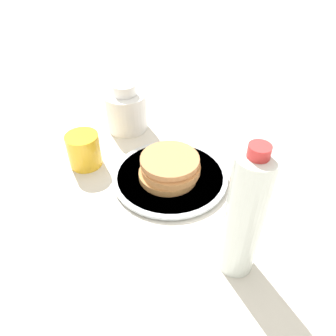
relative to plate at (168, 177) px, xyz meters
name	(u,v)px	position (x,y,z in m)	size (l,w,h in m)	color
ground_plane	(171,180)	(-0.01, 0.00, -0.01)	(4.00, 4.00, 0.00)	silver
plate	(168,177)	(0.00, 0.00, 0.00)	(0.26, 0.26, 0.01)	silver
pancake_stack	(169,168)	(0.00, 0.00, 0.03)	(0.14, 0.14, 0.05)	#B37B45
juice_glass	(84,150)	(0.11, 0.17, 0.03)	(0.08, 0.08, 0.08)	yellow
cream_jug	(126,110)	(0.24, 0.04, 0.05)	(0.11, 0.11, 0.13)	white
water_bottle_near	(245,217)	(-0.25, -0.05, 0.12)	(0.06, 0.06, 0.26)	silver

